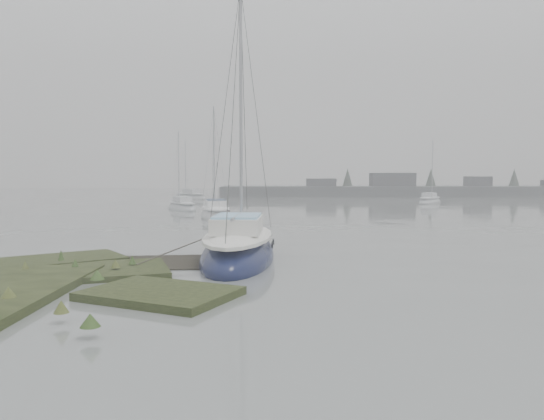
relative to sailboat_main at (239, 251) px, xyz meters
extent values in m
plane|color=slate|center=(-2.07, 24.86, -0.33)|extent=(160.00, 160.00, 0.00)
cube|color=#4C4F51|center=(23.93, 56.86, 0.27)|extent=(60.00, 8.00, 1.60)
cube|color=#424247|center=(7.93, 55.86, 1.07)|extent=(4.00, 3.00, 2.20)
cube|color=#424247|center=(17.93, 55.86, 1.47)|extent=(6.00, 3.00, 3.00)
cube|color=#424247|center=(29.93, 55.86, 1.22)|extent=(3.00, 3.00, 2.50)
cone|color=#384238|center=(11.93, 57.86, 1.87)|extent=(2.00, 2.00, 3.50)
cone|color=#384238|center=(23.93, 57.86, 1.87)|extent=(2.00, 2.00, 3.50)
cone|color=#384238|center=(35.93, 57.86, 1.87)|extent=(2.00, 2.00, 3.50)
ellipsoid|color=#0E1335|center=(0.00, 0.02, -0.20)|extent=(2.78, 7.62, 1.83)
ellipsoid|color=silver|center=(0.00, 0.02, 0.53)|extent=(2.25, 6.63, 0.52)
cube|color=silver|center=(-0.01, -0.31, 0.98)|extent=(1.72, 2.64, 0.54)
cube|color=#90C2E4|center=(-0.01, -0.31, 1.28)|extent=(1.60, 2.42, 0.09)
cylinder|color=#939399|center=(0.04, 0.98, 5.20)|extent=(0.12, 0.12, 8.60)
cylinder|color=#939399|center=(-0.02, -0.52, 1.28)|extent=(0.22, 3.01, 0.10)
ellipsoid|color=silver|center=(-2.84, 18.54, -0.23)|extent=(3.13, 6.31, 1.47)
ellipsoid|color=white|center=(-2.84, 18.54, 0.36)|extent=(2.59, 5.47, 0.41)
cube|color=white|center=(-2.79, 18.29, 0.72)|extent=(1.67, 2.28, 0.43)
cube|color=navy|center=(-2.79, 18.29, 0.96)|extent=(1.56, 2.10, 0.07)
cylinder|color=#939399|center=(-3.00, 19.30, 4.11)|extent=(0.09, 0.09, 6.90)
cylinder|color=#939399|center=(-2.76, 18.12, 0.96)|extent=(0.55, 2.38, 0.08)
ellipsoid|color=#B7BFC3|center=(-6.70, 27.17, -0.24)|extent=(4.03, 5.40, 1.27)
ellipsoid|color=silver|center=(-6.70, 27.17, 0.27)|extent=(3.40, 4.64, 0.36)
cube|color=silver|center=(-6.59, 26.97, 0.58)|extent=(1.85, 2.11, 0.37)
cube|color=silver|center=(-6.59, 26.97, 0.79)|extent=(1.71, 1.94, 0.06)
cylinder|color=#939399|center=(-7.02, 27.76, 3.51)|extent=(0.08, 0.08, 5.97)
cylinder|color=#939399|center=(-6.52, 26.84, 0.79)|extent=(1.07, 1.86, 0.07)
ellipsoid|color=silver|center=(17.80, 37.39, -0.24)|extent=(4.31, 5.35, 1.28)
ellipsoid|color=white|center=(17.80, 37.39, 0.27)|extent=(3.65, 4.59, 0.36)
cube|color=white|center=(17.68, 37.20, 0.59)|extent=(1.92, 2.12, 0.38)
cube|color=silver|center=(17.68, 37.20, 0.80)|extent=(1.78, 1.96, 0.06)
cylinder|color=#939399|center=(18.17, 37.96, 3.54)|extent=(0.08, 0.08, 6.00)
cylinder|color=#939399|center=(17.60, 37.08, 0.80)|extent=(1.20, 1.80, 0.07)
ellipsoid|color=#ADB4B8|center=(-9.20, 47.36, -0.23)|extent=(5.50, 5.14, 1.38)
ellipsoid|color=white|center=(-9.20, 47.36, 0.32)|extent=(4.70, 4.38, 0.39)
cube|color=white|center=(-9.02, 47.20, 0.66)|extent=(2.26, 2.20, 0.41)
cube|color=silver|center=(-9.02, 47.20, 0.89)|extent=(2.09, 2.03, 0.06)
cylinder|color=#939399|center=(-9.75, 47.84, 3.85)|extent=(0.09, 0.09, 6.49)
cylinder|color=#939399|center=(-8.89, 47.09, 0.89)|extent=(1.75, 1.55, 0.07)
camera|label=1|loc=(1.23, -18.57, 2.71)|focal=35.00mm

